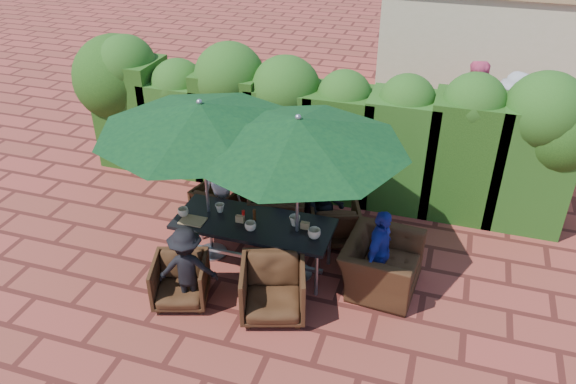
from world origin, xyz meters
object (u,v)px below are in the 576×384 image
(dining_table, at_px, (254,227))
(chair_near_right, at_px, (273,287))
(umbrella_left, at_px, (201,117))
(chair_far_mid, at_px, (278,209))
(chair_far_left, at_px, (218,202))
(umbrella_right, at_px, (298,133))
(chair_far_right, at_px, (334,219))
(chair_end_right, at_px, (382,257))
(chair_near_left, at_px, (180,279))

(dining_table, height_order, chair_near_right, chair_near_right)
(umbrella_left, xyz_separation_m, chair_near_right, (1.29, -0.91, -1.80))
(dining_table, relative_size, chair_near_right, 2.67)
(dining_table, relative_size, chair_far_mid, 2.57)
(chair_far_left, relative_size, chair_near_right, 0.83)
(umbrella_right, distance_m, chair_far_right, 2.10)
(umbrella_right, relative_size, chair_far_right, 3.74)
(chair_end_right, bearing_deg, dining_table, 97.95)
(chair_far_right, distance_m, chair_near_left, 2.53)
(dining_table, relative_size, umbrella_left, 0.79)
(umbrella_left, distance_m, chair_far_right, 2.62)
(chair_near_right, bearing_deg, chair_end_right, 19.71)
(chair_far_right, height_order, chair_near_left, chair_far_right)
(umbrella_left, xyz_separation_m, chair_near_left, (0.05, -1.07, -1.86))
(chair_far_left, bearing_deg, umbrella_right, 164.29)
(umbrella_left, distance_m, chair_far_mid, 2.11)
(chair_far_right, bearing_deg, chair_end_right, 115.82)
(chair_far_mid, xyz_separation_m, chair_end_right, (1.74, -0.79, 0.05))
(chair_far_left, xyz_separation_m, chair_far_mid, (1.03, -0.03, 0.09))
(chair_end_right, bearing_deg, umbrella_left, 95.38)
(dining_table, bearing_deg, chair_near_right, -55.78)
(umbrella_right, relative_size, chair_end_right, 2.56)
(umbrella_left, height_order, umbrella_right, same)
(chair_far_mid, relative_size, chair_near_right, 1.04)
(umbrella_left, xyz_separation_m, chair_far_left, (-0.25, 0.85, -1.87))
(dining_table, distance_m, chair_near_right, 1.05)
(dining_table, bearing_deg, chair_near_left, -123.81)
(chair_far_mid, bearing_deg, chair_far_left, -14.57)
(chair_far_mid, distance_m, chair_near_right, 1.80)
(dining_table, height_order, chair_end_right, chair_end_right)
(dining_table, bearing_deg, umbrella_left, 174.31)
(chair_far_mid, bearing_deg, chair_far_right, 172.85)
(chair_far_mid, bearing_deg, umbrella_left, 33.82)
(umbrella_left, height_order, chair_far_mid, umbrella_left)
(umbrella_left, bearing_deg, dining_table, -5.69)
(umbrella_right, xyz_separation_m, chair_far_left, (-1.60, 0.93, -1.87))
(chair_far_right, relative_size, chair_near_left, 1.06)
(chair_near_left, xyz_separation_m, chair_end_right, (2.47, 1.10, 0.12))
(umbrella_left, height_order, chair_end_right, umbrella_left)
(dining_table, relative_size, chair_far_right, 2.95)
(umbrella_left, relative_size, chair_far_left, 4.10)
(umbrella_left, distance_m, chair_end_right, 3.06)
(chair_far_left, bearing_deg, dining_table, 150.82)
(chair_far_left, xyz_separation_m, chair_near_right, (1.54, -1.76, 0.07))
(umbrella_right, xyz_separation_m, chair_end_right, (1.17, 0.11, -1.73))
(chair_near_right, bearing_deg, umbrella_left, 126.94)
(umbrella_right, bearing_deg, chair_far_mid, 122.44)
(umbrella_left, bearing_deg, chair_far_right, 28.92)
(umbrella_left, xyz_separation_m, umbrella_right, (1.35, -0.08, -0.00))
(dining_table, bearing_deg, chair_end_right, 3.34)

